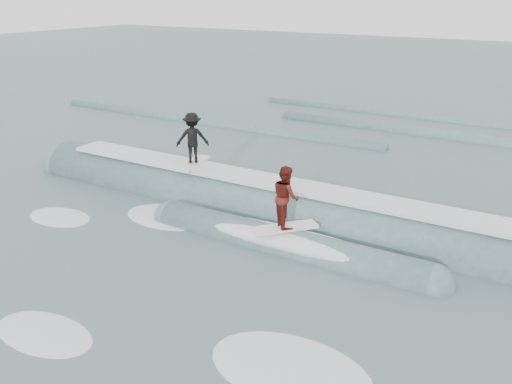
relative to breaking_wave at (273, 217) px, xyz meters
The scene contains 6 objects.
ground 3.63m from the breaking_wave, 94.42° to the right, with size 160.00×160.00×0.00m, color #41575F.
breaking_wave is the anchor object (origin of this frame).
surfer_black 4.27m from the breaking_wave, behind, with size 1.38×2.07×1.97m.
surfer_red 2.84m from the breaking_wave, 51.11° to the right, with size 1.71×1.88×1.99m.
whitewater 4.95m from the breaking_wave, 101.51° to the right, with size 13.31×8.96×0.10m.
far_swells 14.16m from the breaking_wave, 97.73° to the left, with size 36.14×8.65×0.80m.
Camera 1 is at (9.36, -12.20, 7.53)m, focal length 40.00 mm.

